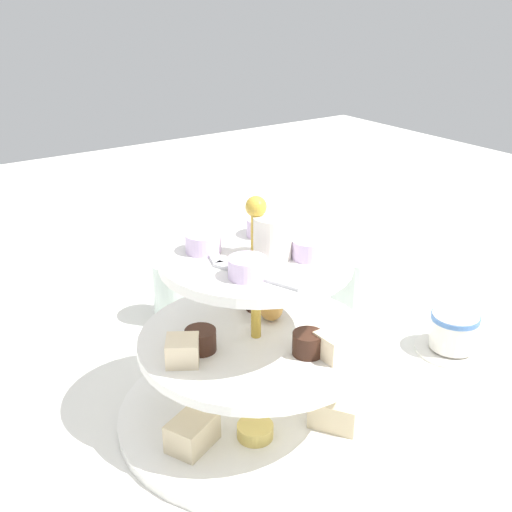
% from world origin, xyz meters
% --- Properties ---
extents(ground_plane, '(2.40, 2.40, 0.00)m').
position_xyz_m(ground_plane, '(0.00, 0.00, 0.00)').
color(ground_plane, silver).
extents(tiered_serving_stand, '(0.29, 0.29, 0.24)m').
position_xyz_m(tiered_serving_stand, '(0.00, 0.00, 0.08)').
color(tiered_serving_stand, white).
rests_on(tiered_serving_stand, ground_plane).
extents(water_glass_short_left, '(0.06, 0.06, 0.08)m').
position_xyz_m(water_glass_short_left, '(-0.11, 0.24, 0.04)').
color(water_glass_short_left, silver).
rests_on(water_glass_short_left, ground_plane).
extents(teacup_with_saucer, '(0.09, 0.09, 0.05)m').
position_xyz_m(teacup_with_saucer, '(0.03, 0.28, 0.02)').
color(teacup_with_saucer, white).
rests_on(teacup_with_saucer, ground_plane).
extents(water_glass_mid_back, '(0.06, 0.06, 0.08)m').
position_xyz_m(water_glass_mid_back, '(-0.24, 0.03, 0.04)').
color(water_glass_mid_back, silver).
rests_on(water_glass_mid_back, ground_plane).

